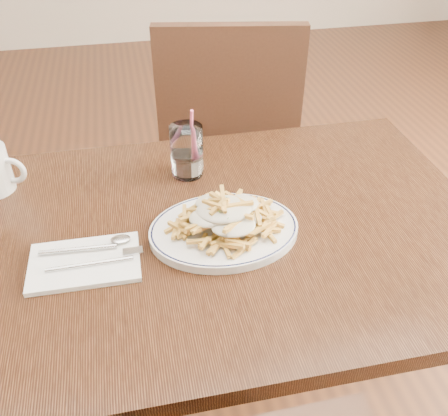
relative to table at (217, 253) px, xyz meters
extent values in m
plane|color=black|center=(0.00, 0.00, -0.67)|extent=(7.00, 7.00, 0.00)
cube|color=black|center=(0.00, 0.00, 0.06)|extent=(1.20, 0.80, 0.04)
cylinder|color=black|center=(-0.55, 0.35, -0.32)|extent=(0.05, 0.05, 0.71)
cylinder|color=black|center=(0.55, 0.35, -0.32)|extent=(0.05, 0.05, 0.71)
cube|color=black|center=(0.20, 0.80, -0.20)|extent=(0.53, 0.53, 0.04)
cube|color=black|center=(0.16, 0.60, 0.07)|extent=(0.46, 0.13, 0.50)
cylinder|color=black|center=(0.43, 0.96, -0.45)|extent=(0.04, 0.04, 0.45)
cylinder|color=black|center=(0.04, 1.03, -0.45)|extent=(0.04, 0.04, 0.45)
cylinder|color=black|center=(0.36, 0.57, -0.45)|extent=(0.04, 0.04, 0.45)
cylinder|color=black|center=(-0.03, 0.64, -0.45)|extent=(0.04, 0.04, 0.45)
torus|color=black|center=(0.01, -0.03, 0.09)|extent=(0.35, 0.35, 0.01)
ellipsoid|color=beige|center=(0.01, -0.03, 0.15)|extent=(0.17, 0.14, 0.03)
cube|color=white|center=(-0.28, -0.06, 0.08)|extent=(0.22, 0.14, 0.01)
cylinder|color=white|center=(-0.03, 0.22, 0.14)|extent=(0.08, 0.08, 0.13)
cylinder|color=white|center=(-0.03, 0.22, 0.11)|extent=(0.07, 0.07, 0.05)
cylinder|color=#F15B81|center=(-0.02, 0.23, 0.17)|extent=(0.01, 0.04, 0.17)
torus|color=white|center=(-0.44, 0.23, 0.13)|extent=(0.07, 0.03, 0.07)
camera|label=1|loc=(-0.16, -0.83, 0.77)|focal=40.00mm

